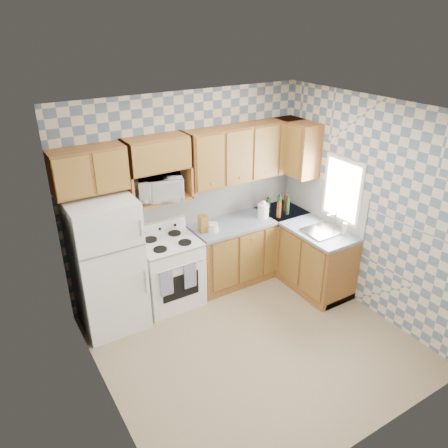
{
  "coord_description": "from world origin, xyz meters",
  "views": [
    {
      "loc": [
        -2.43,
        -3.27,
        3.54
      ],
      "look_at": [
        0.05,
        0.75,
        1.25
      ],
      "focal_mm": 35.0,
      "sensor_mm": 36.0,
      "label": 1
    }
  ],
  "objects": [
    {
      "name": "refrigerator",
      "position": [
        -1.27,
        1.25,
        0.84
      ],
      "size": [
        0.75,
        0.7,
        1.68
      ],
      "primitive_type": "cube",
      "color": "white",
      "rests_on": "floor"
    },
    {
      "name": "food_containers",
      "position": [
        0.17,
        1.23,
        0.97
      ],
      "size": [
        0.16,
        0.16,
        0.11
      ],
      "primitive_type": null,
      "color": "silver",
      "rests_on": "countertop_back"
    },
    {
      "name": "sink",
      "position": [
        1.4,
        0.45,
        0.93
      ],
      "size": [
        0.48,
        0.4,
        0.03
      ],
      "primitive_type": "cube",
      "color": "#B7B7BC",
      "rests_on": "countertop_right"
    },
    {
      "name": "bottle_4",
      "position": [
        1.1,
        1.25,
        1.05
      ],
      "size": [
        0.06,
        0.06,
        0.26
      ],
      "primitive_type": "cylinder",
      "color": "black",
      "rests_on": "countertop_back"
    },
    {
      "name": "countertop_right",
      "position": [
        1.4,
        0.8,
        0.9
      ],
      "size": [
        0.63,
        1.6,
        0.04
      ],
      "primitive_type": "cube",
      "color": "slate",
      "rests_on": "base_cabinets_right"
    },
    {
      "name": "bottle_2",
      "position": [
        1.4,
        1.23,
        1.04
      ],
      "size": [
        0.06,
        0.06,
        0.25
      ],
      "primitive_type": "cylinder",
      "color": "#55270D",
      "rests_on": "countertop_back"
    },
    {
      "name": "bottle_1",
      "position": [
        1.35,
        1.13,
        1.05
      ],
      "size": [
        0.06,
        0.06,
        0.27
      ],
      "primitive_type": "cylinder",
      "color": "black",
      "rests_on": "countertop_back"
    },
    {
      "name": "backsplash_back",
      "position": [
        0.4,
        1.59,
        1.2
      ],
      "size": [
        2.6,
        0.02,
        0.56
      ],
      "primitive_type": "cube",
      "color": "white",
      "rests_on": "back_wall"
    },
    {
      "name": "countertop_back",
      "position": [
        0.82,
        1.3,
        0.9
      ],
      "size": [
        1.77,
        0.63,
        0.04
      ],
      "primitive_type": "cube",
      "color": "slate",
      "rests_on": "base_cabinets_back"
    },
    {
      "name": "microwave_shelf",
      "position": [
        -0.47,
        1.44,
        1.44
      ],
      "size": [
        0.8,
        0.33,
        0.03
      ],
      "primitive_type": "cube",
      "color": "brown",
      "rests_on": "back_wall"
    },
    {
      "name": "electric_kettle",
      "position": [
        0.99,
        1.23,
        1.02
      ],
      "size": [
        0.16,
        0.16,
        0.2
      ],
      "primitive_type": "cylinder",
      "color": "white",
      "rests_on": "countertop_back"
    },
    {
      "name": "upper_cabinets_fridge",
      "position": [
        -1.29,
        1.44,
        1.97
      ],
      "size": [
        0.82,
        0.33,
        0.5
      ],
      "primitive_type": "cube",
      "color": "brown",
      "rests_on": "back_wall"
    },
    {
      "name": "cooktop",
      "position": [
        -0.47,
        1.28,
        0.91
      ],
      "size": [
        0.76,
        0.65,
        0.02
      ],
      "primitive_type": "cube",
      "color": "silver",
      "rests_on": "stove_body"
    },
    {
      "name": "bottle_0",
      "position": [
        1.25,
        1.19,
        1.06
      ],
      "size": [
        0.06,
        0.06,
        0.29
      ],
      "primitive_type": "cylinder",
      "color": "black",
      "rests_on": "countertop_back"
    },
    {
      "name": "upper_cabinets_right",
      "position": [
        1.53,
        1.25,
        1.85
      ],
      "size": [
        0.33,
        0.7,
        0.74
      ],
      "primitive_type": "cube",
      "color": "brown",
      "rests_on": "right_wall"
    },
    {
      "name": "dish_towel_left",
      "position": [
        -0.67,
        0.93,
        0.55
      ],
      "size": [
        0.17,
        0.02,
        0.35
      ],
      "primitive_type": "cube",
      "color": "navy",
      "rests_on": "stove_body"
    },
    {
      "name": "knife_block",
      "position": [
        0.05,
        1.27,
        1.04
      ],
      "size": [
        0.11,
        0.11,
        0.24
      ],
      "primitive_type": "cube",
      "rotation": [
        0.0,
        0.0,
        -0.01
      ],
      "color": "brown",
      "rests_on": "countertop_back"
    },
    {
      "name": "microwave",
      "position": [
        -0.46,
        1.42,
        1.6
      ],
      "size": [
        0.62,
        0.51,
        0.3
      ],
      "primitive_type": "imported",
      "rotation": [
        0.0,
        0.0,
        -0.31
      ],
      "color": "white",
      "rests_on": "microwave_shelf"
    },
    {
      "name": "back_wall",
      "position": [
        0.0,
        1.6,
        1.35
      ],
      "size": [
        3.4,
        0.02,
        2.7
      ],
      "primitive_type": "cube",
      "color": "slate",
      "rests_on": "ground"
    },
    {
      "name": "base_cabinets_back",
      "position": [
        0.82,
        1.3,
        0.44
      ],
      "size": [
        1.75,
        0.6,
        0.88
      ],
      "primitive_type": "cube",
      "color": "brown",
      "rests_on": "floor"
    },
    {
      "name": "floor",
      "position": [
        0.0,
        0.0,
        0.0
      ],
      "size": [
        3.4,
        3.4,
        0.0
      ],
      "primitive_type": "plane",
      "color": "#8A7555",
      "rests_on": "ground"
    },
    {
      "name": "backsplash_right",
      "position": [
        1.69,
        0.8,
        1.2
      ],
      "size": [
        0.02,
        1.6,
        0.56
      ],
      "primitive_type": "cube",
      "color": "white",
      "rests_on": "right_wall"
    },
    {
      "name": "bottle_3",
      "position": [
        1.18,
        1.11,
        1.03
      ],
      "size": [
        0.06,
        0.06,
        0.23
      ],
      "primitive_type": "cylinder",
      "color": "#55270D",
      "rests_on": "countertop_back"
    },
    {
      "name": "right_wall",
      "position": [
        1.7,
        0.0,
        1.35
      ],
      "size": [
        0.02,
        3.2,
        2.7
      ],
      "primitive_type": "cube",
      "color": "slate",
      "rests_on": "ground"
    },
    {
      "name": "backguard",
      "position": [
        -0.47,
        1.55,
        1.0
      ],
      "size": [
        0.76,
        0.08,
        0.17
      ],
      "primitive_type": "cube",
      "color": "white",
      "rests_on": "cooktop"
    },
    {
      "name": "stove_body",
      "position": [
        -0.47,
        1.28,
        0.45
      ],
      "size": [
        0.76,
        0.65,
        0.9
      ],
      "primitive_type": "cube",
      "color": "white",
      "rests_on": "floor"
    },
    {
      "name": "base_cabinets_right",
      "position": [
        1.4,
        0.8,
        0.44
      ],
      "size": [
        0.6,
        1.6,
        0.88
      ],
      "primitive_type": "cube",
      "color": "brown",
      "rests_on": "floor"
    },
    {
      "name": "upper_cabinets_back",
      "position": [
        0.82,
        1.44,
        1.85
      ],
      "size": [
        1.75,
        0.33,
        0.74
      ],
      "primitive_type": "cube",
      "color": "brown",
      "rests_on": "back_wall"
    },
    {
      "name": "dish_towel_right",
      "position": [
        -0.34,
        0.93,
        0.55
      ],
      "size": [
        0.17,
        0.02,
        0.35
      ],
      "primitive_type": "cube",
      "color": "navy",
      "rests_on": "stove_body"
    },
    {
      "name": "window",
      "position": [
        1.69,
        0.45,
        1.45
      ],
      "size": [
        0.02,
        0.66,
        0.86
      ],
      "primitive_type": "cube",
      "color": "white",
      "rests_on": "right_wall"
    },
    {
      "name": "soap_bottle",
      "position": [
        1.57,
        0.23,
        1.01
      ],
      "size": [
        0.06,
        0.06,
        0.17
      ],
      "primitive_type": "cylinder",
      "color": "silver",
      "rests_on": "countertop_right"
    }
  ]
}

